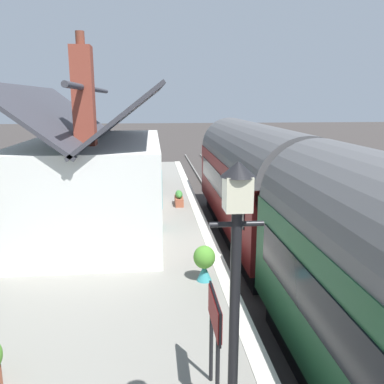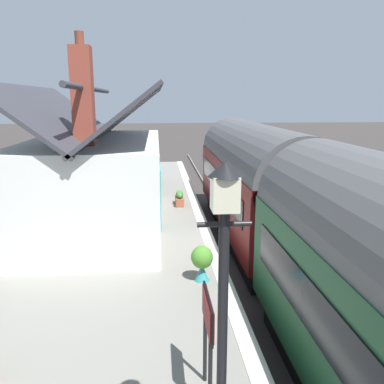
% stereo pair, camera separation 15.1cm
% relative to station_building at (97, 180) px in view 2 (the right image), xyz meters
% --- Properties ---
extents(ground_plane, '(160.00, 160.00, 0.00)m').
position_rel_station_building_xyz_m(ground_plane, '(-1.61, -4.72, -2.57)').
color(ground_plane, '#383330').
extents(platform, '(32.00, 6.15, 0.96)m').
position_rel_station_building_xyz_m(platform, '(-1.61, -0.64, -2.09)').
color(platform, gray).
rests_on(platform, ground).
extents(platform_edge_coping, '(32.00, 0.36, 0.02)m').
position_rel_station_building_xyz_m(platform_edge_coping, '(-1.61, -3.54, -1.61)').
color(platform_edge_coping, beige).
rests_on(platform_edge_coping, platform).
extents(rail_near, '(52.00, 0.08, 0.14)m').
position_rel_station_building_xyz_m(rail_near, '(-1.61, -6.34, -2.50)').
color(rail_near, gray).
rests_on(rail_near, ground).
extents(rail_far, '(52.00, 0.08, 0.14)m').
position_rel_station_building_xyz_m(rail_far, '(-1.61, -4.90, -2.50)').
color(rail_far, gray).
rests_on(rail_far, ground).
extents(station_building, '(8.18, 4.38, 5.98)m').
position_rel_station_building_xyz_m(station_building, '(0.00, 0.00, 0.00)').
color(station_building, white).
rests_on(station_building, platform).
extents(bench_near_building, '(1.42, 0.49, 0.88)m').
position_rel_station_building_xyz_m(bench_near_building, '(7.21, -1.93, -1.14)').
color(bench_near_building, brown).
rests_on(bench_near_building, platform).
extents(planter_edge_near, '(0.52, 0.52, 0.86)m').
position_rel_station_building_xyz_m(planter_edge_near, '(-4.44, -3.01, -1.13)').
color(planter_edge_near, teal).
rests_on(planter_edge_near, platform).
extents(planter_edge_far, '(0.93, 0.32, 0.59)m').
position_rel_station_building_xyz_m(planter_edge_far, '(2.67, -2.88, -1.33)').
color(planter_edge_far, '#9E5138').
rests_on(planter_edge_far, platform).
extents(lamp_post_platform, '(0.32, 0.50, 3.68)m').
position_rel_station_building_xyz_m(lamp_post_platform, '(-9.81, -2.61, 0.96)').
color(lamp_post_platform, black).
rests_on(lamp_post_platform, platform).
extents(station_sign_board, '(0.96, 0.06, 1.57)m').
position_rel_station_building_xyz_m(station_sign_board, '(-8.23, -2.67, -0.43)').
color(station_sign_board, black).
rests_on(station_sign_board, platform).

